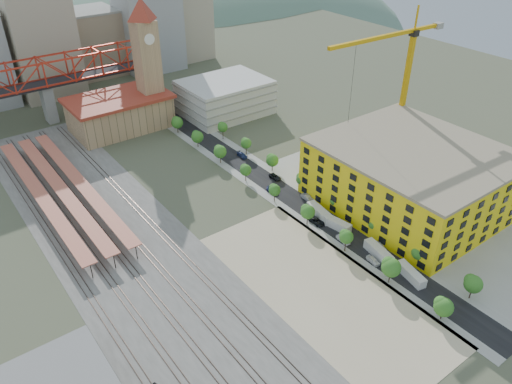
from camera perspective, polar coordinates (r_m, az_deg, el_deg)
ground at (r=144.20m, az=0.08°, el=-3.31°), size 400.00×400.00×0.00m
ballast_strip at (r=143.61m, az=-15.87°, el=-4.92°), size 36.00×165.00×0.06m
dirt_lot at (r=123.83m, az=7.47°, el=-10.77°), size 28.00×67.00×0.06m
street_asphalt at (r=162.25m, az=1.43°, el=1.15°), size 12.00×170.00×0.06m
sidewalk_west at (r=159.40m, az=-0.13°, el=0.54°), size 3.00×170.00×0.04m
sidewalk_east at (r=165.24m, az=2.94°, el=1.74°), size 3.00×170.00×0.04m
construction_pad at (r=160.55m, az=17.48°, el=-0.89°), size 50.00×90.00×0.06m
rail_tracks at (r=143.12m, az=-16.54°, el=-5.13°), size 26.56×160.00×0.18m
platform_canopies at (r=162.87m, az=-21.46°, el=0.44°), size 16.00×80.00×4.12m
station_hall at (r=202.80m, az=-15.28°, el=8.78°), size 38.00×24.00×13.10m
clock_tower at (r=198.39m, az=-12.45°, el=15.45°), size 12.00×12.00×52.00m
parking_garage at (r=209.82m, az=-3.56°, el=10.77°), size 34.00×26.00×14.00m
truss_bridge at (r=213.99m, az=-23.25°, el=12.06°), size 94.00×9.60×25.60m
construction_building at (r=153.63m, az=17.36°, el=1.67°), size 44.60×50.60×18.80m
street_trees at (r=155.74m, az=3.69°, el=-0.39°), size 15.40×124.40×8.00m
skyline at (r=255.92m, az=-18.80°, el=16.93°), size 133.00×46.00×60.00m
distant_hills at (r=406.51m, az=-17.15°, el=7.19°), size 647.00×264.00×227.00m
tower_crane at (r=171.14m, az=16.28°, el=13.24°), size 47.91×3.84×51.13m
site_trailer_a at (r=130.26m, az=17.27°, el=-8.95°), size 4.27×9.35×2.48m
site_trailer_b at (r=134.66m, az=13.84°, el=-6.71°), size 4.24×9.91×2.63m
site_trailer_c at (r=142.71m, az=9.08°, el=-3.58°), size 4.01×9.69×2.57m
site_trailer_d at (r=146.34m, az=7.29°, el=-2.37°), size 3.88×10.13×2.70m
car_0 at (r=132.70m, az=13.25°, el=-7.63°), size 2.17×4.39×1.44m
car_1 at (r=137.98m, az=9.93°, el=-5.38°), size 2.05×4.71×1.51m
car_2 at (r=143.84m, az=6.92°, el=-3.33°), size 2.48×5.29×1.46m
car_3 at (r=156.45m, az=1.88°, el=0.12°), size 1.99×4.57×1.31m
car_4 at (r=137.88m, az=14.02°, el=-6.03°), size 2.21×4.17×1.35m
car_5 at (r=153.56m, az=5.89°, el=-0.67°), size 1.96×4.95×1.60m
car_6 at (r=163.76m, az=2.19°, el=1.71°), size 2.26×4.74×1.31m
car_7 at (r=176.72m, az=-1.60°, el=4.22°), size 2.22×5.02×1.43m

